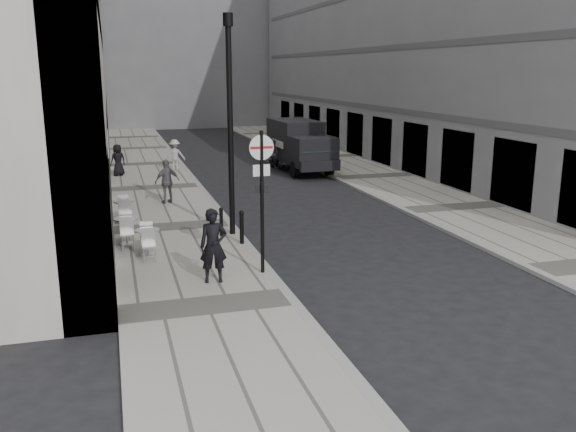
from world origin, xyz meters
name	(u,v)px	position (x,y,z in m)	size (l,w,h in m)	color
ground	(328,349)	(0.00, 0.00, 0.00)	(120.00, 120.00, 0.00)	black
sidewalk	(156,188)	(-2.00, 18.00, 0.06)	(4.00, 60.00, 0.12)	#9C968C
far_sidewalk	(373,177)	(9.00, 18.00, 0.06)	(4.00, 60.00, 0.12)	#9C968C
building_far	(157,14)	(1.50, 56.00, 11.00)	(24.00, 16.00, 22.00)	slate
walking_man	(213,246)	(-1.57, 4.25, 1.08)	(0.70, 0.46, 1.91)	black
sign_post	(262,183)	(-0.20, 4.63, 2.55)	(0.65, 0.10, 3.79)	black
lamppost	(230,115)	(-0.20, 8.79, 4.01)	(0.31, 0.31, 7.00)	black
bollard_near	(242,228)	(-0.15, 7.54, 0.61)	(0.13, 0.13, 0.99)	black
bollard_far	(221,223)	(-0.60, 8.62, 0.56)	(0.12, 0.12, 0.88)	black
panel_van	(299,143)	(5.99, 21.21, 1.54)	(2.35, 5.90, 2.74)	black
cyclist	(274,159)	(4.67, 21.64, 0.68)	(1.70, 0.87, 1.74)	black
pedestrian_a	(167,181)	(-1.80, 14.25, 1.02)	(1.05, 0.44, 1.79)	slate
pedestrian_b	(175,155)	(-0.60, 22.69, 0.95)	(1.08, 0.62, 1.67)	#B8B2AA
pedestrian_c	(118,160)	(-3.60, 21.73, 0.93)	(0.79, 0.52, 1.62)	black
cafe_table_near	(148,240)	(-3.05, 7.08, 0.58)	(0.71, 1.60, 0.91)	silver
cafe_table_mid	(127,229)	(-3.60, 8.48, 0.61)	(0.75, 1.70, 0.97)	silver
cafe_table_far	(124,210)	(-3.60, 11.38, 0.59)	(0.72, 1.62, 0.92)	silver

